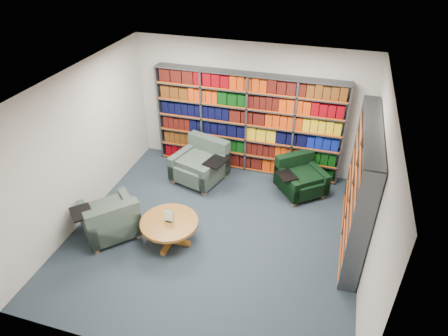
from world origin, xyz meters
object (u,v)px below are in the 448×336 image
(coffee_table, at_px, (170,226))
(chair_teal_left, at_px, (202,164))
(chair_teal_front, at_px, (111,221))
(chair_green_right, at_px, (299,178))

(coffee_table, bearing_deg, chair_teal_left, 93.66)
(coffee_table, bearing_deg, chair_teal_front, -172.52)
(chair_green_right, bearing_deg, chair_teal_left, -176.39)
(chair_teal_left, height_order, coffee_table, chair_teal_left)
(chair_green_right, relative_size, coffee_table, 1.17)
(chair_teal_left, xyz_separation_m, chair_teal_front, (-0.93, -2.21, -0.02))
(chair_teal_left, distance_m, chair_green_right, 2.07)
(coffee_table, bearing_deg, chair_green_right, 48.69)
(chair_teal_left, distance_m, coffee_table, 2.08)
(chair_green_right, relative_size, chair_teal_front, 0.91)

